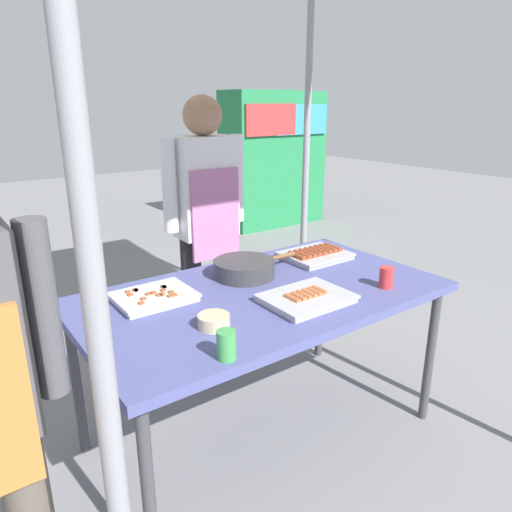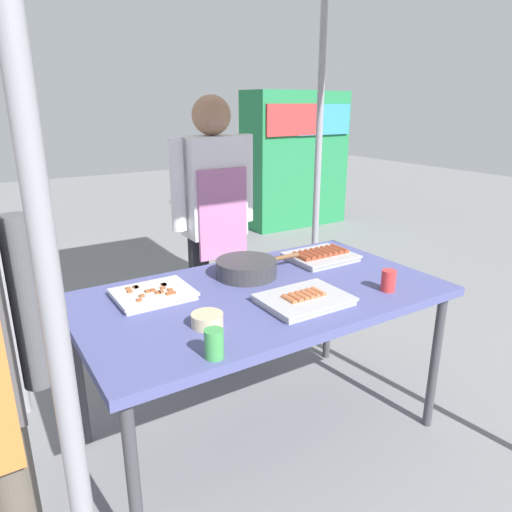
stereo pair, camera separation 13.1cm
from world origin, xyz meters
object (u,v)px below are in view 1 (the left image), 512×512
Objects in this scene: tray_meat_skewers at (154,297)px; tray_grilled_sausages at (307,298)px; drink_cup_near_edge at (226,345)px; neighbor_stall_left at (257,160)px; condiment_bowl at (214,321)px; cooking_wok at (245,268)px; neighbor_stall_right at (286,158)px; vendor_woman at (206,213)px; drink_cup_by_wok at (386,277)px; stall_table at (263,302)px; tray_pork_links at (315,255)px.

tray_grilled_sausages is at bearing -37.33° from tray_meat_skewers.
drink_cup_near_edge is 0.06× the size of neighbor_stall_left.
drink_cup_near_edge reaches higher than condiment_bowl.
neighbor_stall_left is at bearing 53.08° from cooking_wok.
vendor_woman is at bearing -136.79° from neighbor_stall_right.
tray_meat_skewers is at bearing 102.09° from condiment_bowl.
drink_cup_by_wok is 0.06× the size of vendor_woman.
drink_cup_by_wok is (0.83, -0.12, 0.02)m from condiment_bowl.
neighbor_stall_right reaches higher than stall_table.
drink_cup_by_wok is at bearing 105.73° from vendor_woman.
neighbor_stall_left is 1.00× the size of neighbor_stall_right.
cooking_wok is 0.65m from drink_cup_by_wok.
neighbor_stall_left reaches higher than tray_pork_links.
vendor_woman is at bearing -131.15° from neighbor_stall_left.
drink_cup_by_wok is 1.12m from vendor_woman.
tray_meat_skewers is at bearing -132.03° from neighbor_stall_left.
vendor_woman is 0.95× the size of neighbor_stall_left.
drink_cup_by_wok is at bearing -117.79° from neighbor_stall_left.
tray_pork_links is at bearing 87.54° from drink_cup_by_wok.
cooking_wok is 0.28× the size of vendor_woman.
tray_pork_links reaches higher than tray_grilled_sausages.
condiment_bowl is (-0.40, -0.37, -0.02)m from cooking_wok.
tray_meat_skewers is at bearing 152.39° from drink_cup_by_wok.
tray_grilled_sausages is at bearing -123.21° from neighbor_stall_left.
neighbor_stall_left is at bearing 54.30° from stall_table.
condiment_bowl is 1.11m from vendor_woman.
tray_pork_links is at bearing 0.17° from cooking_wok.
neighbor_stall_right is at bearing 48.30° from drink_cup_near_edge.
stall_table is at bearing 26.15° from condiment_bowl.
neighbor_stall_left reaches higher than tray_meat_skewers.
stall_table is 0.60m from drink_cup_near_edge.
tray_meat_skewers is 0.96× the size of tray_pork_links.
drink_cup_near_edge reaches higher than tray_grilled_sausages.
drink_cup_near_edge is (-0.48, -0.59, 0.01)m from cooking_wok.
drink_cup_near_edge is at bearing 62.45° from vendor_woman.
stall_table is 3.55× the size of cooking_wok.
cooking_wok is (-0.46, -0.00, 0.02)m from tray_pork_links.
drink_cup_near_edge reaches higher than drink_cup_by_wok.
cooking_wok is at bearing -132.18° from neighbor_stall_right.
neighbor_stall_left reaches higher than drink_cup_near_edge.
stall_table is at bearing 41.76° from drink_cup_near_edge.
drink_cup_near_edge is at bearing -90.54° from tray_meat_skewers.
neighbor_stall_left reaches higher than neighbor_stall_right.
tray_meat_skewers is 0.93m from tray_pork_links.
drink_cup_by_wok reaches higher than tray_grilled_sausages.
tray_meat_skewers is at bearing 156.86° from stall_table.
neighbor_stall_left reaches higher than tray_grilled_sausages.
drink_cup_by_wok is at bearing -92.46° from tray_pork_links.
drink_cup_near_edge reaches higher than stall_table.
drink_cup_near_edge is at bearing -159.96° from tray_grilled_sausages.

